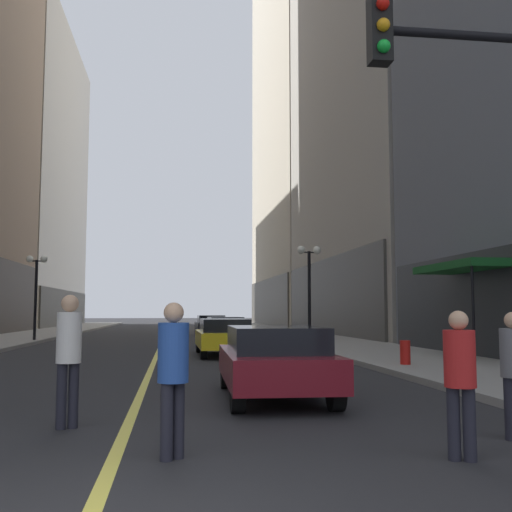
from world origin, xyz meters
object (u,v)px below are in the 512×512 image
object	(u,v)px
car_yellow	(224,335)
street_lamp_left_far	(36,278)
street_lamp_right_mid	(309,273)
pedestrian_in_blue_hoodie	(173,367)
fire_hydrant_right	(405,355)
car_black	(211,324)
pedestrian_in_red_jacket	(460,373)
car_blue	(225,330)
car_maroon	(274,359)
pedestrian_in_white_shirt	(69,349)

from	to	relation	value
car_yellow	street_lamp_left_far	size ratio (longest dim) A/B	1.06
street_lamp_left_far	street_lamp_right_mid	size ratio (longest dim) A/B	1.00
car_yellow	pedestrian_in_blue_hoodie	bearing A→B (deg)	-96.68
pedestrian_in_blue_hoodie	fire_hydrant_right	xyz separation A→B (m)	(6.27, 9.20, -0.59)
car_black	pedestrian_in_red_jacket	xyz separation A→B (m)	(0.75, -33.55, 0.21)
car_black	pedestrian_in_red_jacket	size ratio (longest dim) A/B	2.73
pedestrian_in_blue_hoodie	street_lamp_right_mid	size ratio (longest dim) A/B	0.38
street_lamp_left_far	fire_hydrant_right	bearing A→B (deg)	-50.19
car_blue	street_lamp_right_mid	distance (m)	5.36
car_blue	car_black	size ratio (longest dim) A/B	0.93
car_black	pedestrian_in_red_jacket	bearing A→B (deg)	-88.72
pedestrian_in_blue_hoodie	car_black	bearing A→B (deg)	85.95
car_blue	fire_hydrant_right	distance (m)	13.47
car_black	pedestrian_in_blue_hoodie	size ratio (longest dim) A/B	2.59
fire_hydrant_right	street_lamp_right_mid	bearing A→B (deg)	92.98
pedestrian_in_red_jacket	street_lamp_left_far	distance (m)	27.66
car_yellow	pedestrian_in_blue_hoodie	size ratio (longest dim) A/B	2.77
car_maroon	pedestrian_in_blue_hoodie	world-z (taller)	pedestrian_in_blue_hoodie
pedestrian_in_white_shirt	street_lamp_left_far	bearing A→B (deg)	103.53
street_lamp_right_mid	pedestrian_in_blue_hoodie	bearing A→B (deg)	-107.06
car_blue	pedestrian_in_blue_hoodie	xyz separation A→B (m)	(-2.37, -22.09, 0.27)
pedestrian_in_red_jacket	car_blue	bearing A→B (deg)	91.82
car_blue	street_lamp_right_mid	size ratio (longest dim) A/B	0.93
car_blue	fire_hydrant_right	world-z (taller)	car_blue
car_black	fire_hydrant_right	xyz separation A→B (m)	(3.93, -23.87, -0.32)
car_black	street_lamp_left_far	world-z (taller)	street_lamp_left_far
car_blue	street_lamp_right_mid	world-z (taller)	street_lamp_right_mid
fire_hydrant_right	pedestrian_in_red_jacket	bearing A→B (deg)	-108.21
car_black	pedestrian_in_blue_hoodie	world-z (taller)	pedestrian_in_blue_hoodie
car_yellow	pedestrian_in_red_jacket	world-z (taller)	pedestrian_in_red_jacket
pedestrian_in_blue_hoodie	fire_hydrant_right	world-z (taller)	pedestrian_in_blue_hoodie
car_blue	pedestrian_in_blue_hoodie	world-z (taller)	pedestrian_in_blue_hoodie
car_maroon	street_lamp_left_far	bearing A→B (deg)	113.02
car_maroon	car_black	size ratio (longest dim) A/B	1.00
car_yellow	car_blue	distance (m)	6.98
pedestrian_in_red_jacket	fire_hydrant_right	distance (m)	10.20
car_maroon	street_lamp_left_far	size ratio (longest dim) A/B	0.99
car_maroon	street_lamp_right_mid	distance (m)	15.26
pedestrian_in_blue_hoodie	street_lamp_right_mid	xyz separation A→B (m)	(5.77, 18.81, 2.27)
pedestrian_in_white_shirt	car_black	bearing A→B (deg)	83.08
car_black	pedestrian_in_blue_hoodie	bearing A→B (deg)	-94.05
car_yellow	pedestrian_in_blue_hoodie	xyz separation A→B (m)	(-1.77, -15.14, 0.27)
pedestrian_in_blue_hoodie	street_lamp_right_mid	bearing A→B (deg)	72.94
car_black	street_lamp_right_mid	size ratio (longest dim) A/B	0.99
pedestrian_in_white_shirt	street_lamp_right_mid	bearing A→B (deg)	66.88
car_maroon	car_yellow	world-z (taller)	same
fire_hydrant_right	car_maroon	bearing A→B (deg)	-132.12
pedestrian_in_white_shirt	pedestrian_in_blue_hoodie	size ratio (longest dim) A/B	1.08
car_blue	street_lamp_left_far	size ratio (longest dim) A/B	0.93
street_lamp_right_mid	car_yellow	bearing A→B (deg)	-137.42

